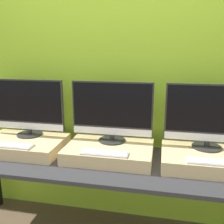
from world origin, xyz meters
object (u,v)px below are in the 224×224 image
monitor_center (112,111)px  monitor_right (210,116)px  monitor_left (27,107)px  keyboard_center (104,153)px  keyboard_right (213,162)px  keyboard_left (12,145)px

monitor_center → monitor_right: size_ratio=1.00×
monitor_left → keyboard_center: (0.73, -0.27, -0.24)m
monitor_center → monitor_right: (0.73, 0.00, 0.00)m
monitor_left → keyboard_center: size_ratio=1.90×
monitor_left → keyboard_center: monitor_left is taller
monitor_center → monitor_left: bearing=180.0°
monitor_right → monitor_left: bearing=180.0°
monitor_right → monitor_center: bearing=180.0°
monitor_left → monitor_right: size_ratio=1.00×
monitor_left → keyboard_center: 0.81m
monitor_left → keyboard_right: 1.50m
monitor_left → monitor_center: (0.73, 0.00, 0.00)m
monitor_right → keyboard_right: monitor_right is taller
keyboard_left → keyboard_right: bearing=0.0°
monitor_left → monitor_right: 1.45m
monitor_left → keyboard_left: 0.36m
monitor_left → monitor_center: size_ratio=1.00×
monitor_left → monitor_center: 0.73m
keyboard_left → monitor_center: size_ratio=0.53×
keyboard_left → monitor_right: (1.45, 0.27, 0.24)m
keyboard_left → keyboard_right: (1.45, 0.00, 0.00)m
keyboard_left → keyboard_center: size_ratio=1.00×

